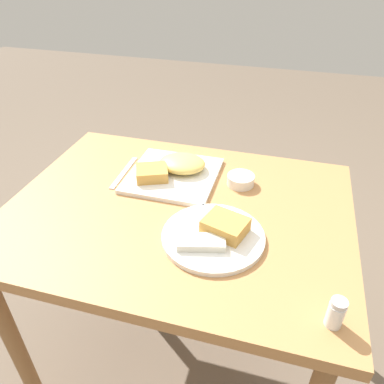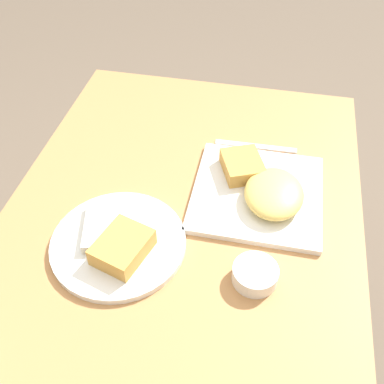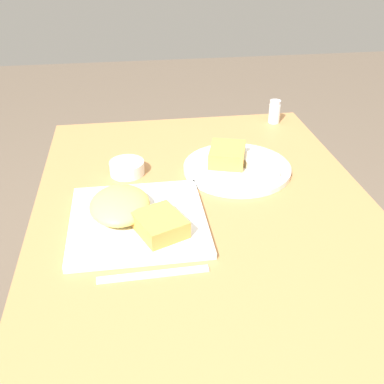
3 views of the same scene
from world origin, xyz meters
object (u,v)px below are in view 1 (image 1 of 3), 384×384
object	(u,v)px
plate_square_near	(174,170)
sauce_ramekin	(241,180)
salt_shaker	(335,314)
butter_knife	(124,172)
plate_oval_far	(215,234)

from	to	relation	value
plate_square_near	sauce_ramekin	bearing A→B (deg)	-177.46
plate_square_near	salt_shaker	bearing A→B (deg)	137.19
plate_square_near	butter_knife	xyz separation A→B (m)	(0.17, 0.03, -0.02)
plate_square_near	salt_shaker	size ratio (longest dim) A/B	3.95
butter_knife	plate_oval_far	bearing A→B (deg)	55.77
plate_square_near	butter_knife	bearing A→B (deg)	9.47
salt_shaker	butter_knife	size ratio (longest dim) A/B	0.35
sauce_ramekin	salt_shaker	bearing A→B (deg)	120.22
salt_shaker	butter_knife	distance (m)	0.79
plate_square_near	plate_oval_far	bearing A→B (deg)	126.91
sauce_ramekin	plate_oval_far	bearing A→B (deg)	85.66
plate_oval_far	salt_shaker	world-z (taller)	salt_shaker
plate_square_near	sauce_ramekin	size ratio (longest dim) A/B	3.27
plate_oval_far	butter_knife	xyz separation A→B (m)	(0.37, -0.24, -0.01)
plate_square_near	sauce_ramekin	distance (m)	0.22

